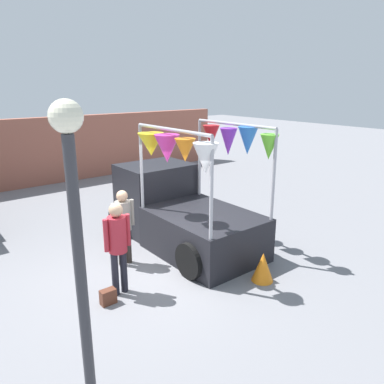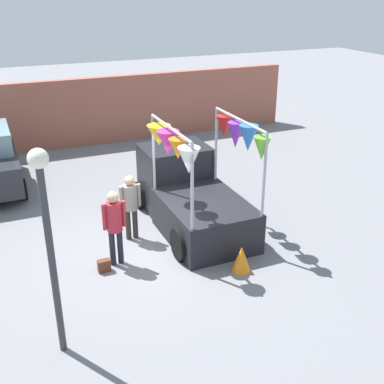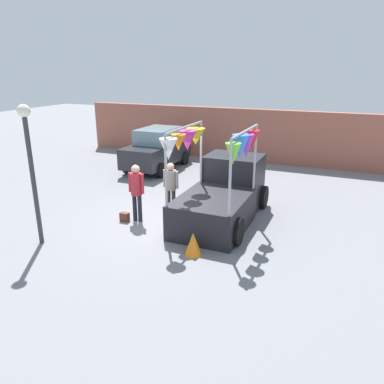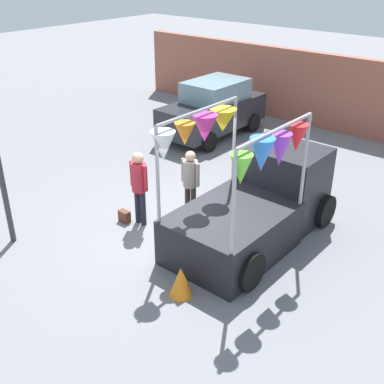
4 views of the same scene
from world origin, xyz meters
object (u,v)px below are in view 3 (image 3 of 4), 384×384
(parked_car, at_px, (157,149))
(handbag, at_px, (125,217))
(person_customer, at_px, (136,187))
(person_vendor, at_px, (171,183))
(folded_kite_bundle_tangerine, at_px, (193,244))
(street_lamp, at_px, (30,155))
(vendor_truck, at_px, (224,190))

(parked_car, relative_size, handbag, 14.29)
(person_customer, bearing_deg, person_vendor, 56.75)
(person_customer, bearing_deg, folded_kite_bundle_tangerine, -29.15)
(handbag, height_order, street_lamp, street_lamp)
(person_customer, height_order, street_lamp, street_lamp)
(vendor_truck, height_order, folded_kite_bundle_tangerine, vendor_truck)
(parked_car, distance_m, street_lamp, 8.38)
(handbag, bearing_deg, person_customer, 29.74)
(vendor_truck, height_order, person_vendor, vendor_truck)
(handbag, bearing_deg, vendor_truck, 29.50)
(street_lamp, bearing_deg, handbag, 59.79)
(vendor_truck, height_order, street_lamp, street_lamp)
(handbag, relative_size, street_lamp, 0.08)
(vendor_truck, distance_m, folded_kite_bundle_tangerine, 2.76)
(vendor_truck, xyz_separation_m, parked_car, (-4.77, 4.52, 0.04))
(person_vendor, height_order, handbag, person_vendor)
(street_lamp, xyz_separation_m, folded_kite_bundle_tangerine, (4.06, 0.99, -2.13))
(parked_car, relative_size, person_customer, 2.24)
(person_customer, distance_m, folded_kite_bundle_tangerine, 2.92)
(parked_car, bearing_deg, street_lamp, -84.25)
(person_customer, bearing_deg, street_lamp, -124.26)
(handbag, distance_m, folded_kite_bundle_tangerine, 3.05)
(handbag, bearing_deg, parked_car, 109.02)
(folded_kite_bundle_tangerine, bearing_deg, parked_car, 124.13)
(vendor_truck, relative_size, parked_car, 1.03)
(street_lamp, height_order, folded_kite_bundle_tangerine, street_lamp)
(parked_car, xyz_separation_m, person_vendor, (3.10, -4.84, 0.07))
(parked_car, distance_m, person_vendor, 5.74)
(parked_car, bearing_deg, handbag, -70.98)
(person_vendor, distance_m, street_lamp, 4.30)
(folded_kite_bundle_tangerine, bearing_deg, person_customer, 150.85)
(parked_car, height_order, person_customer, parked_car)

